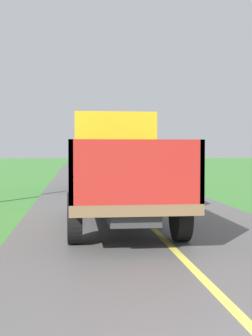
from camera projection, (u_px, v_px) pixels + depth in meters
banana_truck_near at (117, 167)px, 11.09m from camera, size 2.38×5.82×2.80m
banana_truck_far at (99, 159)px, 21.42m from camera, size 2.38×5.82×2.80m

